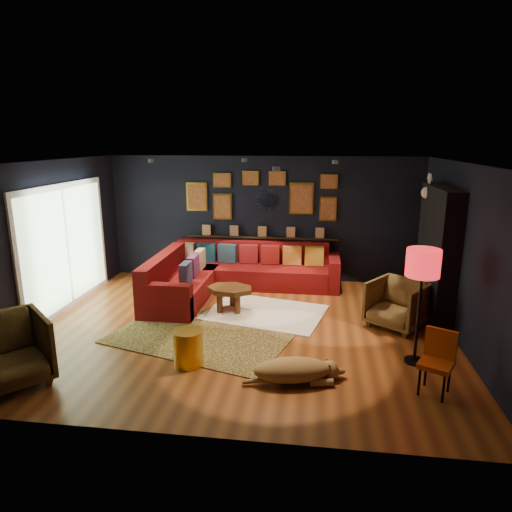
# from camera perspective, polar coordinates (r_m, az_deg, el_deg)

# --- Properties ---
(floor) EXTENTS (6.50, 6.50, 0.00)m
(floor) POSITION_cam_1_polar(r_m,az_deg,el_deg) (7.37, -1.80, -9.04)
(floor) COLOR #9C5221
(floor) RESTS_ON ground
(room_walls) EXTENTS (6.50, 6.50, 6.50)m
(room_walls) POSITION_cam_1_polar(r_m,az_deg,el_deg) (6.89, -1.90, 3.21)
(room_walls) COLOR black
(room_walls) RESTS_ON ground
(sectional) EXTENTS (3.41, 2.69, 0.86)m
(sectional) POSITION_cam_1_polar(r_m,az_deg,el_deg) (9.03, -3.77, -2.40)
(sectional) COLOR maroon
(sectional) RESTS_ON ground
(ledge) EXTENTS (3.20, 0.12, 0.04)m
(ledge) POSITION_cam_1_polar(r_m,az_deg,el_deg) (9.62, 0.79, 2.35)
(ledge) COLOR black
(ledge) RESTS_ON room_walls
(gallery_wall) EXTENTS (3.15, 0.04, 1.02)m
(gallery_wall) POSITION_cam_1_polar(r_m,az_deg,el_deg) (9.52, 0.75, 7.63)
(gallery_wall) COLOR gold
(gallery_wall) RESTS_ON room_walls
(sunburst_mirror) EXTENTS (0.47, 0.16, 0.47)m
(sunburst_mirror) POSITION_cam_1_polar(r_m,az_deg,el_deg) (9.52, 1.43, 6.98)
(sunburst_mirror) COLOR silver
(sunburst_mirror) RESTS_ON room_walls
(fireplace) EXTENTS (0.31, 1.60, 2.20)m
(fireplace) POSITION_cam_1_polar(r_m,az_deg,el_deg) (8.04, 21.58, -0.35)
(fireplace) COLOR black
(fireplace) RESTS_ON ground
(deer_head) EXTENTS (0.50, 0.28, 0.45)m
(deer_head) POSITION_cam_1_polar(r_m,az_deg,el_deg) (8.35, 21.75, 7.36)
(deer_head) COLOR white
(deer_head) RESTS_ON fireplace
(sliding_door) EXTENTS (0.06, 2.80, 2.20)m
(sliding_door) POSITION_cam_1_polar(r_m,az_deg,el_deg) (8.66, -22.64, 1.08)
(sliding_door) COLOR white
(sliding_door) RESTS_ON ground
(ceiling_spots) EXTENTS (3.30, 2.50, 0.06)m
(ceiling_spots) POSITION_cam_1_polar(r_m,az_deg,el_deg) (7.56, -0.93, 11.60)
(ceiling_spots) COLOR black
(ceiling_spots) RESTS_ON room_walls
(shag_rug) EXTENTS (2.23, 1.84, 0.03)m
(shag_rug) POSITION_cam_1_polar(r_m,az_deg,el_deg) (7.96, 1.13, -7.08)
(shag_rug) COLOR white
(shag_rug) RESTS_ON ground
(leopard_rug) EXTENTS (3.06, 2.56, 0.02)m
(leopard_rug) POSITION_cam_1_polar(r_m,az_deg,el_deg) (7.20, -6.52, -9.64)
(leopard_rug) COLOR tan
(leopard_rug) RESTS_ON ground
(coffee_table) EXTENTS (0.90, 0.72, 0.41)m
(coffee_table) POSITION_cam_1_polar(r_m,az_deg,el_deg) (7.96, -3.26, -4.49)
(coffee_table) COLOR #5B3318
(coffee_table) RESTS_ON shag_rug
(pouf) EXTENTS (0.59, 0.59, 0.39)m
(pouf) POSITION_cam_1_polar(r_m,az_deg,el_deg) (8.21, -10.01, -5.08)
(pouf) COLOR #A11D1A
(pouf) RESTS_ON shag_rug
(armchair_left) EXTENTS (1.24, 1.25, 0.94)m
(armchair_left) POSITION_cam_1_polar(r_m,az_deg,el_deg) (6.40, -28.78, -10.12)
(armchair_left) COLOR #A57E3D
(armchair_left) RESTS_ON ground
(armchair_right) EXTENTS (1.10, 1.09, 0.83)m
(armchair_right) POSITION_cam_1_polar(r_m,az_deg,el_deg) (7.64, 17.27, -5.48)
(armchair_right) COLOR #A57E3D
(armchair_right) RESTS_ON ground
(gold_stool) EXTENTS (0.39, 0.39, 0.49)m
(gold_stool) POSITION_cam_1_polar(r_m,az_deg,el_deg) (6.23, -8.45, -11.30)
(gold_stool) COLOR gold
(gold_stool) RESTS_ON ground
(orange_chair) EXTENTS (0.49, 0.49, 0.77)m
(orange_chair) POSITION_cam_1_polar(r_m,az_deg,el_deg) (5.88, 21.78, -11.62)
(orange_chair) COLOR black
(orange_chair) RESTS_ON ground
(floor_lamp) EXTENTS (0.43, 0.43, 1.58)m
(floor_lamp) POSITION_cam_1_polar(r_m,az_deg,el_deg) (6.22, 20.12, -1.45)
(floor_lamp) COLOR black
(floor_lamp) RESTS_ON ground
(dog) EXTENTS (1.41, 0.90, 0.41)m
(dog) POSITION_cam_1_polar(r_m,az_deg,el_deg) (5.79, 4.55, -13.52)
(dog) COLOR #A16F42
(dog) RESTS_ON leopard_rug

